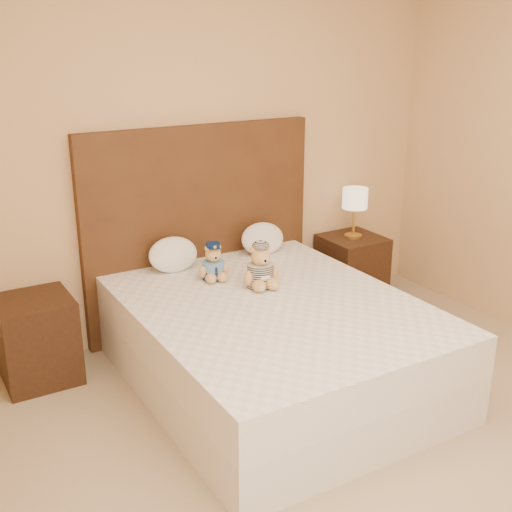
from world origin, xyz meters
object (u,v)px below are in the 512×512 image
at_px(bed, 273,343).
at_px(nightstand_right, 351,269).
at_px(lamp, 355,201).
at_px(pillow_left, 173,253).
at_px(pillow_right, 263,237).
at_px(nightstand_left, 37,339).
at_px(teddy_prisoner, 261,266).
at_px(teddy_police, 213,261).

relative_size(bed, nightstand_right, 3.64).
relative_size(nightstand_right, lamp, 1.38).
bearing_deg(pillow_left, lamp, -1.11).
xyz_separation_m(nightstand_right, pillow_right, (-0.83, 0.03, 0.40)).
bearing_deg(lamp, nightstand_left, 180.00).
xyz_separation_m(nightstand_left, nightstand_right, (2.50, 0.00, 0.00)).
bearing_deg(pillow_left, teddy_prisoner, -57.22).
distance_m(nightstand_left, lamp, 2.56).
bearing_deg(nightstand_right, bed, -147.38).
distance_m(bed, teddy_police, 0.69).
bearing_deg(teddy_prisoner, nightstand_left, 165.38).
xyz_separation_m(lamp, pillow_left, (-1.54, 0.03, -0.17)).
height_order(nightstand_right, lamp, lamp).
bearing_deg(pillow_left, nightstand_right, -1.11).
distance_m(teddy_police, pillow_right, 0.62).
distance_m(bed, pillow_right, 1.01).
bearing_deg(pillow_right, nightstand_right, -2.07).
xyz_separation_m(teddy_police, teddy_prisoner, (0.20, -0.27, 0.02)).
bearing_deg(teddy_prisoner, pillow_right, 65.12).
height_order(nightstand_right, teddy_prisoner, teddy_prisoner).
bearing_deg(nightstand_left, pillow_right, 1.03).
xyz_separation_m(bed, lamp, (1.25, 0.80, 0.57)).
bearing_deg(nightstand_left, pillow_left, 1.80).
distance_m(lamp, pillow_right, 0.85).
relative_size(nightstand_right, teddy_police, 2.21).
height_order(bed, pillow_right, pillow_right).
bearing_deg(bed, nightstand_left, 147.38).
bearing_deg(nightstand_left, teddy_prisoner, -21.95).
height_order(bed, teddy_prisoner, teddy_prisoner).
bearing_deg(teddy_police, pillow_right, 38.37).
bearing_deg(nightstand_right, nightstand_left, 180.00).
bearing_deg(bed, nightstand_right, 32.62).
bearing_deg(teddy_police, teddy_prisoner, -42.86).
bearing_deg(nightstand_left, lamp, 0.00).
distance_m(bed, lamp, 1.59).
height_order(nightstand_right, pillow_right, pillow_right).
distance_m(bed, nightstand_right, 1.48).
distance_m(bed, teddy_prisoner, 0.50).
distance_m(teddy_prisoner, pillow_right, 0.66).
relative_size(teddy_police, pillow_right, 0.71).
bearing_deg(pillow_left, nightstand_left, -178.20).
relative_size(bed, pillow_right, 5.73).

